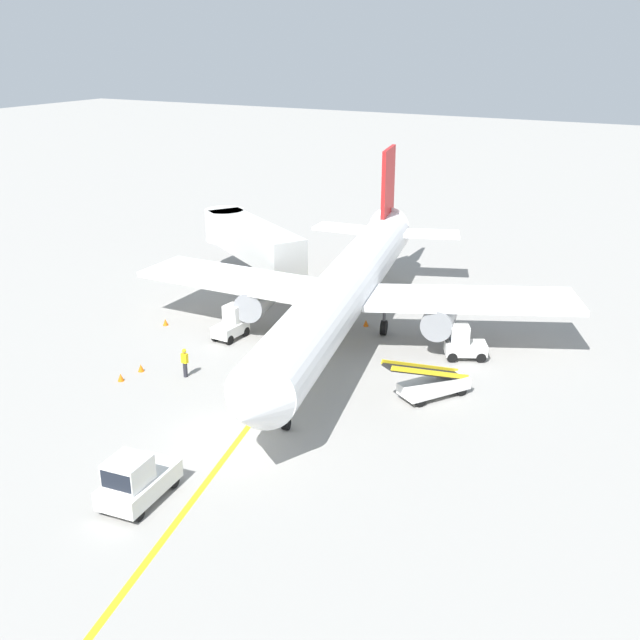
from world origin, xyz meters
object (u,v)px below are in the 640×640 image
baggage_tug_near_wing (232,324)px  safety_cone_wingtip_left (366,323)px  pushback_tug (136,480)px  belt_loader_forward_hold (432,383)px  ground_crew_marshaller (185,362)px  safety_cone_nose_left (141,368)px  baggage_tug_by_cargo_door (463,344)px  safety_cone_wingtip_right (165,322)px  jet_bridge (247,237)px  safety_cone_nose_right (121,377)px  airliner (345,288)px

baggage_tug_near_wing → safety_cone_wingtip_left: baggage_tug_near_wing is taller
pushback_tug → belt_loader_forward_hold: 16.56m
ground_crew_marshaller → safety_cone_nose_left: (-2.69, -0.63, -0.69)m
baggage_tug_by_cargo_door → safety_cone_wingtip_right: 19.46m
jet_bridge → safety_cone_nose_left: (3.85, -16.96, -3.32)m
baggage_tug_near_wing → safety_cone_wingtip_left: (6.60, 5.86, -0.71)m
baggage_tug_near_wing → belt_loader_forward_hold: 14.21m
belt_loader_forward_hold → baggage_tug_by_cargo_door: bearing=91.9°
jet_bridge → baggage_tug_near_wing: bearing=-61.8°
jet_bridge → safety_cone_wingtip_right: size_ratio=27.67×
pushback_tug → safety_cone_nose_left: pushback_tug is taller
belt_loader_forward_hold → safety_cone_nose_right: (-15.88, -6.35, -0.56)m
pushback_tug → safety_cone_wingtip_left: bearing=90.5°
belt_loader_forward_hold → ground_crew_marshaller: size_ratio=2.87×
baggage_tug_by_cargo_door → ground_crew_marshaller: bearing=-142.6°
airliner → ground_crew_marshaller: bearing=-120.3°
pushback_tug → safety_cone_wingtip_left: 22.64m
safety_cone_wingtip_right → pushback_tug: bearing=-54.1°
baggage_tug_near_wing → safety_cone_wingtip_left: bearing=41.6°
airliner → safety_cone_wingtip_left: airliner is taller
airliner → safety_cone_nose_right: size_ratio=79.61×
airliner → safety_cone_wingtip_left: size_ratio=79.61×
belt_loader_forward_hold → ground_crew_marshaller: bearing=-162.2°
pushback_tug → baggage_tug_by_cargo_door: bearing=70.9°
ground_crew_marshaller → safety_cone_nose_right: ground_crew_marshaller is taller
jet_bridge → safety_cone_wingtip_right: 11.04m
pushback_tug → safety_cone_wingtip_right: 20.38m
jet_bridge → belt_loader_forward_hold: (19.59, -12.14, -2.77)m
airliner → safety_cone_wingtip_right: 12.45m
belt_loader_forward_hold → safety_cone_nose_right: bearing=-158.2°
jet_bridge → baggage_tug_by_cargo_door: size_ratio=4.46×
ground_crew_marshaller → safety_cone_wingtip_right: ground_crew_marshaller is taller
airliner → jet_bridge: bearing=149.2°
baggage_tug_near_wing → safety_cone_nose_right: baggage_tug_near_wing is taller
belt_loader_forward_hold → jet_bridge: bearing=148.2°
ground_crew_marshaller → airliner: bearing=59.7°
airliner → safety_cone_nose_left: airliner is taller
jet_bridge → safety_cone_nose_right: size_ratio=27.67×
belt_loader_forward_hold → safety_cone_wingtip_left: (-7.48, 7.75, -0.56)m
safety_cone_wingtip_left → safety_cone_wingtip_right: bearing=-152.4°
safety_cone_nose_right → safety_cone_wingtip_left: bearing=59.2°
belt_loader_forward_hold → safety_cone_nose_left: bearing=-163.0°
airliner → safety_cone_wingtip_right: bearing=-163.6°
safety_cone_wingtip_left → safety_cone_wingtip_right: same height
safety_cone_nose_left → safety_cone_wingtip_right: 7.32m
airliner → baggage_tug_near_wing: 7.56m
jet_bridge → baggage_tug_by_cargo_door: (19.41, -6.50, -2.62)m
safety_cone_nose_right → safety_cone_wingtip_right: 8.64m
pushback_tug → safety_cone_nose_left: size_ratio=8.56×
safety_cone_nose_right → safety_cone_nose_left: bearing=85.1°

